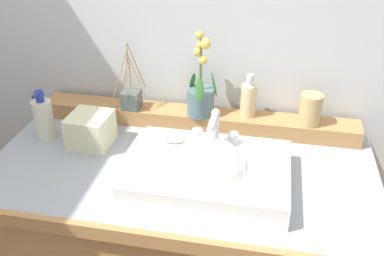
{
  "coord_description": "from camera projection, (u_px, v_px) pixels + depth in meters",
  "views": [
    {
      "loc": [
        0.24,
        -1.06,
        1.66
      ],
      "look_at": [
        0.04,
        -0.02,
        1.04
      ],
      "focal_mm": 39.93,
      "sensor_mm": 36.0,
      "label": 1
    }
  ],
  "objects": [
    {
      "name": "back_ledge",
      "position": [
        196.0,
        118.0,
        1.52
      ],
      "size": [
        1.12,
        0.1,
        0.06
      ],
      "primitive_type": "cube",
      "color": "#AC7947",
      "rests_on": "vanity_cabinet"
    },
    {
      "name": "tumbler_cup",
      "position": [
        310.0,
        109.0,
        1.4
      ],
      "size": [
        0.07,
        0.07,
        0.11
      ],
      "primitive_type": "cylinder",
      "color": "tan",
      "rests_on": "back_ledge"
    },
    {
      "name": "tissue_box",
      "position": [
        91.0,
        130.0,
        1.4
      ],
      "size": [
        0.14,
        0.14,
        0.11
      ],
      "primitive_type": "cube",
      "rotation": [
        0.0,
        0.0,
        -0.05
      ],
      "color": "beige",
      "rests_on": "vanity_cabinet"
    },
    {
      "name": "reed_diffuser",
      "position": [
        131.0,
        98.0,
        1.51
      ],
      "size": [
        0.11,
        0.1,
        0.24
      ],
      "color": "#485450",
      "rests_on": "back_ledge"
    },
    {
      "name": "sink_basin",
      "position": [
        208.0,
        174.0,
        1.22
      ],
      "size": [
        0.46,
        0.33,
        0.26
      ],
      "color": "white",
      "rests_on": "vanity_cabinet"
    },
    {
      "name": "soap_bar",
      "position": [
        173.0,
        138.0,
        1.3
      ],
      "size": [
        0.07,
        0.04,
        0.02
      ],
      "primitive_type": "ellipsoid",
      "color": "silver",
      "rests_on": "sink_basin"
    },
    {
      "name": "lotion_bottle",
      "position": [
        44.0,
        118.0,
        1.43
      ],
      "size": [
        0.06,
        0.07,
        0.18
      ],
      "color": "beige",
      "rests_on": "vanity_cabinet"
    },
    {
      "name": "soap_dispenser",
      "position": [
        249.0,
        99.0,
        1.45
      ],
      "size": [
        0.05,
        0.06,
        0.15
      ],
      "color": "beige",
      "rests_on": "back_ledge"
    },
    {
      "name": "wall_back",
      "position": [
        205.0,
        11.0,
        1.49
      ],
      "size": [
        3.14,
        0.2,
        2.52
      ],
      "primitive_type": "cube",
      "color": "silver",
      "rests_on": "ground"
    },
    {
      "name": "potted_plant",
      "position": [
        201.0,
        93.0,
        1.45
      ],
      "size": [
        0.11,
        0.1,
        0.3
      ],
      "color": "slate",
      "rests_on": "back_ledge"
    }
  ]
}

